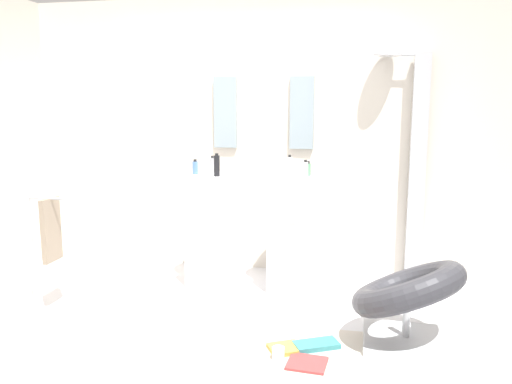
{
  "coord_description": "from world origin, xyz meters",
  "views": [
    {
      "loc": [
        0.97,
        -3.32,
        1.64
      ],
      "look_at": [
        0.15,
        0.55,
        0.95
      ],
      "focal_mm": 36.83,
      "sensor_mm": 36.0,
      "label": 1
    }
  ],
  "objects_px": {
    "soap_bottle_white": "(305,170)",
    "soap_bottle_clear": "(290,166)",
    "pedestal_sink_left": "(213,226)",
    "magazine_teal": "(316,345)",
    "pedestal_sink_right": "(293,230)",
    "soap_bottle_grey": "(212,165)",
    "soap_bottle_blue": "(195,167)",
    "lounge_chair": "(407,296)",
    "shower_column": "(416,164)",
    "towel_rack": "(48,232)",
    "magazine_red": "(307,363)",
    "coffee_mug": "(278,353)",
    "soap_bottle_black": "(217,166)",
    "magazine_ochre": "(285,348)",
    "soap_bottle_green": "(308,169)"
  },
  "relations": [
    {
      "from": "lounge_chair",
      "to": "soap_bottle_black",
      "type": "relative_size",
      "value": 5.27
    },
    {
      "from": "magazine_ochre",
      "to": "lounge_chair",
      "type": "bearing_deg",
      "value": -9.96
    },
    {
      "from": "pedestal_sink_right",
      "to": "shower_column",
      "type": "height_order",
      "value": "shower_column"
    },
    {
      "from": "soap_bottle_clear",
      "to": "pedestal_sink_left",
      "type": "bearing_deg",
      "value": -171.47
    },
    {
      "from": "pedestal_sink_left",
      "to": "magazine_ochre",
      "type": "distance_m",
      "value": 1.57
    },
    {
      "from": "shower_column",
      "to": "magazine_red",
      "type": "relative_size",
      "value": 8.48
    },
    {
      "from": "soap_bottle_blue",
      "to": "soap_bottle_white",
      "type": "bearing_deg",
      "value": -3.91
    },
    {
      "from": "lounge_chair",
      "to": "soap_bottle_black",
      "type": "bearing_deg",
      "value": 151.42
    },
    {
      "from": "soap_bottle_green",
      "to": "coffee_mug",
      "type": "bearing_deg",
      "value": -90.58
    },
    {
      "from": "magazine_teal",
      "to": "soap_bottle_blue",
      "type": "height_order",
      "value": "soap_bottle_blue"
    },
    {
      "from": "shower_column",
      "to": "magazine_ochre",
      "type": "xyz_separation_m",
      "value": [
        -0.92,
        -1.64,
        -1.06
      ]
    },
    {
      "from": "lounge_chair",
      "to": "soap_bottle_clear",
      "type": "distance_m",
      "value": 1.59
    },
    {
      "from": "magazine_teal",
      "to": "magazine_red",
      "type": "height_order",
      "value": "magazine_teal"
    },
    {
      "from": "soap_bottle_white",
      "to": "soap_bottle_clear",
      "type": "relative_size",
      "value": 0.89
    },
    {
      "from": "pedestal_sink_right",
      "to": "soap_bottle_clear",
      "type": "relative_size",
      "value": 6.12
    },
    {
      "from": "magazine_teal",
      "to": "soap_bottle_grey",
      "type": "bearing_deg",
      "value": 103.09
    },
    {
      "from": "magazine_ochre",
      "to": "soap_bottle_grey",
      "type": "height_order",
      "value": "soap_bottle_grey"
    },
    {
      "from": "magazine_teal",
      "to": "magazine_ochre",
      "type": "xyz_separation_m",
      "value": [
        -0.2,
        -0.09,
        -0.0
      ]
    },
    {
      "from": "magazine_teal",
      "to": "soap_bottle_clear",
      "type": "distance_m",
      "value": 1.66
    },
    {
      "from": "magazine_ochre",
      "to": "soap_bottle_grey",
      "type": "relative_size",
      "value": 1.36
    },
    {
      "from": "lounge_chair",
      "to": "soap_bottle_blue",
      "type": "relative_size",
      "value": 7.86
    },
    {
      "from": "pedestal_sink_left",
      "to": "pedestal_sink_right",
      "type": "bearing_deg",
      "value": 0.0
    },
    {
      "from": "magazine_red",
      "to": "pedestal_sink_left",
      "type": "bearing_deg",
      "value": 130.78
    },
    {
      "from": "pedestal_sink_left",
      "to": "soap_bottle_clear",
      "type": "distance_m",
      "value": 0.88
    },
    {
      "from": "soap_bottle_green",
      "to": "soap_bottle_white",
      "type": "distance_m",
      "value": 0.16
    },
    {
      "from": "magazine_red",
      "to": "coffee_mug",
      "type": "bearing_deg",
      "value": 175.47
    },
    {
      "from": "shower_column",
      "to": "towel_rack",
      "type": "xyz_separation_m",
      "value": [
        -2.84,
        -1.3,
        -0.45
      ]
    },
    {
      "from": "pedestal_sink_left",
      "to": "magazine_teal",
      "type": "height_order",
      "value": "pedestal_sink_left"
    },
    {
      "from": "pedestal_sink_right",
      "to": "soap_bottle_white",
      "type": "xyz_separation_m",
      "value": [
        0.1,
        -0.08,
        0.54
      ]
    },
    {
      "from": "lounge_chair",
      "to": "soap_bottle_black",
      "type": "height_order",
      "value": "soap_bottle_black"
    },
    {
      "from": "pedestal_sink_right",
      "to": "shower_column",
      "type": "relative_size",
      "value": 0.53
    },
    {
      "from": "magazine_red",
      "to": "coffee_mug",
      "type": "relative_size",
      "value": 2.95
    },
    {
      "from": "pedestal_sink_right",
      "to": "magazine_red",
      "type": "distance_m",
      "value": 1.49
    },
    {
      "from": "pedestal_sink_right",
      "to": "soap_bottle_grey",
      "type": "relative_size",
      "value": 7.11
    },
    {
      "from": "magazine_ochre",
      "to": "coffee_mug",
      "type": "xyz_separation_m",
      "value": [
        -0.02,
        -0.13,
        0.03
      ]
    },
    {
      "from": "lounge_chair",
      "to": "magazine_red",
      "type": "height_order",
      "value": "lounge_chair"
    },
    {
      "from": "pedestal_sink_left",
      "to": "soap_bottle_grey",
      "type": "distance_m",
      "value": 0.55
    },
    {
      "from": "soap_bottle_white",
      "to": "pedestal_sink_left",
      "type": "bearing_deg",
      "value": 174.87
    },
    {
      "from": "lounge_chair",
      "to": "pedestal_sink_left",
      "type": "bearing_deg",
      "value": 150.09
    },
    {
      "from": "soap_bottle_black",
      "to": "soap_bottle_clear",
      "type": "distance_m",
      "value": 0.64
    },
    {
      "from": "soap_bottle_white",
      "to": "towel_rack",
      "type": "bearing_deg",
      "value": -157.25
    },
    {
      "from": "magazine_red",
      "to": "soap_bottle_green",
      "type": "xyz_separation_m",
      "value": [
        -0.17,
        1.46,
        1.03
      ]
    },
    {
      "from": "soap_bottle_white",
      "to": "soap_bottle_blue",
      "type": "bearing_deg",
      "value": 176.09
    },
    {
      "from": "coffee_mug",
      "to": "soap_bottle_white",
      "type": "distance_m",
      "value": 1.63
    },
    {
      "from": "magazine_red",
      "to": "soap_bottle_black",
      "type": "relative_size",
      "value": 1.22
    },
    {
      "from": "soap_bottle_blue",
      "to": "shower_column",
      "type": "bearing_deg",
      "value": 12.65
    },
    {
      "from": "shower_column",
      "to": "towel_rack",
      "type": "bearing_deg",
      "value": -155.42
    },
    {
      "from": "lounge_chair",
      "to": "soap_bottle_blue",
      "type": "xyz_separation_m",
      "value": [
        -1.79,
        0.93,
        0.7
      ]
    },
    {
      "from": "shower_column",
      "to": "soap_bottle_blue",
      "type": "xyz_separation_m",
      "value": [
        -1.92,
        -0.43,
        -0.03
      ]
    },
    {
      "from": "soap_bottle_blue",
      "to": "soap_bottle_black",
      "type": "distance_m",
      "value": 0.24
    }
  ]
}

